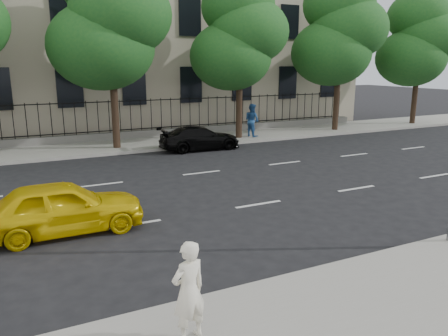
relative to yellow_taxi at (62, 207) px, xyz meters
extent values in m
plane|color=black|center=(5.74, -2.71, -0.70)|extent=(120.00, 120.00, 0.00)
cube|color=gray|center=(5.74, -6.71, -0.62)|extent=(60.00, 4.00, 0.15)
cube|color=gray|center=(5.74, 11.29, -0.62)|extent=(60.00, 4.00, 0.15)
cube|color=slate|center=(5.74, 12.99, -0.35)|extent=(30.00, 0.50, 0.40)
cube|color=black|center=(5.74, 12.99, -0.05)|extent=(28.80, 0.05, 0.05)
cube|color=black|center=(5.74, 12.99, 1.55)|extent=(28.80, 0.05, 0.05)
cylinder|color=#382619|center=(3.74, 10.49, 1.12)|extent=(0.36, 0.36, 3.32)
ellipsoid|color=#1B521F|center=(3.34, 10.79, 4.40)|extent=(5.13, 5.13, 4.21)
ellipsoid|color=#1B521F|center=(4.24, 10.29, 5.88)|extent=(4.86, 4.86, 4.00)
cylinder|color=#382619|center=(10.74, 10.49, 0.99)|extent=(0.36, 0.36, 3.08)
ellipsoid|color=#1B521F|center=(10.34, 10.79, 3.97)|extent=(4.56, 4.56, 3.74)
ellipsoid|color=#1B521F|center=(11.24, 10.29, 5.29)|extent=(4.32, 4.32, 3.55)
ellipsoid|color=#1B521F|center=(10.84, 10.89, 6.61)|extent=(4.08, 4.08, 3.36)
cylinder|color=#382619|center=(17.74, 10.49, 1.06)|extent=(0.36, 0.36, 3.22)
ellipsoid|color=#1B521F|center=(17.34, 10.79, 4.23)|extent=(4.94, 4.94, 4.06)
ellipsoid|color=#1B521F|center=(18.24, 10.29, 5.66)|extent=(4.68, 4.68, 3.85)
ellipsoid|color=#1B521F|center=(17.84, 10.89, 7.09)|extent=(4.42, 4.42, 3.64)
cylinder|color=#382619|center=(24.74, 10.49, 0.96)|extent=(0.36, 0.36, 3.01)
ellipsoid|color=#1B521F|center=(24.34, 10.79, 3.96)|extent=(4.75, 4.75, 3.90)
ellipsoid|color=#1B521F|center=(25.24, 10.29, 5.34)|extent=(4.50, 4.50, 3.70)
ellipsoid|color=#1B521F|center=(24.84, 10.89, 6.71)|extent=(4.25, 4.25, 3.50)
imported|color=yellow|center=(0.00, 0.00, 0.00)|extent=(4.09, 1.65, 1.39)
imported|color=black|center=(7.59, 8.79, -0.09)|extent=(4.19, 1.80, 1.20)
imported|color=white|center=(1.18, -5.84, 0.26)|extent=(0.67, 0.52, 1.62)
imported|color=#214C86|center=(11.59, 10.48, 0.40)|extent=(0.93, 1.07, 1.89)
camera|label=1|loc=(-0.96, -11.43, 3.61)|focal=35.00mm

